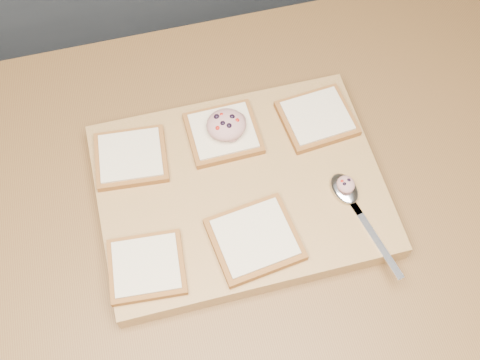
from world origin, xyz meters
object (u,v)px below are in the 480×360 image
object	(u,v)px
cutting_board	(240,190)
bread_far_center	(223,133)
tuna_salad_dollop	(226,125)
spoon	(349,196)

from	to	relation	value
cutting_board	bread_far_center	distance (m)	0.10
cutting_board	tuna_salad_dollop	xyz separation A→B (m)	(0.00, 0.09, 0.05)
cutting_board	tuna_salad_dollop	bearing A→B (deg)	89.11
cutting_board	spoon	distance (m)	0.17
cutting_board	bread_far_center	xyz separation A→B (m)	(-0.00, 0.09, 0.03)
cutting_board	spoon	xyz separation A→B (m)	(0.16, -0.06, 0.02)
tuna_salad_dollop	bread_far_center	bearing A→B (deg)	175.94
bread_far_center	cutting_board	bearing A→B (deg)	-87.64
cutting_board	tuna_salad_dollop	distance (m)	0.11
tuna_salad_dollop	cutting_board	bearing A→B (deg)	-90.89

